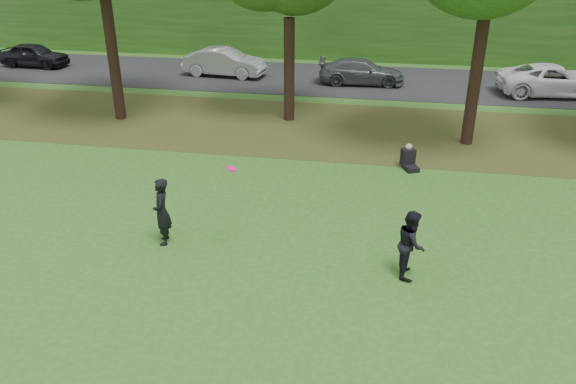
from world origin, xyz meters
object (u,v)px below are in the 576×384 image
object	(u,v)px
frisbee	(231,169)
player_left	(162,212)
seated_person	(409,159)
player_right	(411,244)

from	to	relation	value
frisbee	player_left	bearing A→B (deg)	177.17
seated_person	frisbee	bearing A→B (deg)	-148.48
player_left	player_right	distance (m)	6.12
seated_person	player_left	bearing A→B (deg)	-159.07
player_left	seated_person	world-z (taller)	player_left
player_left	frisbee	xyz separation A→B (m)	(1.88, -0.09, 1.35)
player_left	seated_person	bearing A→B (deg)	117.03
seated_person	player_right	bearing A→B (deg)	-114.35
player_left	frisbee	size ratio (longest dim) A/B	4.62
player_left	frisbee	bearing A→B (deg)	69.59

